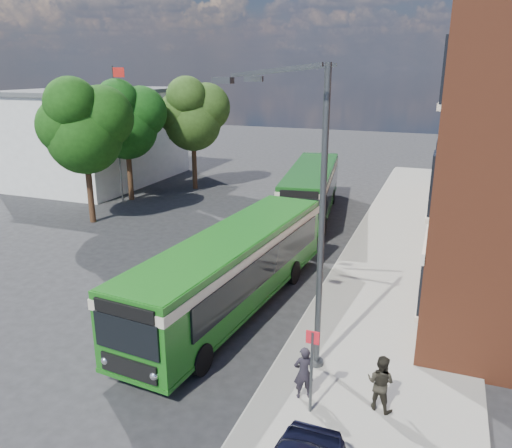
% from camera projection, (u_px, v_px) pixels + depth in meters
% --- Properties ---
extents(ground, '(120.00, 120.00, 0.00)m').
position_uv_depth(ground, '(196.00, 312.00, 18.94)').
color(ground, '#252527').
rests_on(ground, ground).
extents(pavement, '(6.00, 48.00, 0.15)m').
position_uv_depth(pavement, '(406.00, 262.00, 23.65)').
color(pavement, '#99958B').
rests_on(pavement, ground).
extents(kerb_line, '(0.12, 48.00, 0.01)m').
position_uv_depth(kerb_line, '(342.00, 255.00, 24.71)').
color(kerb_line, beige).
rests_on(kerb_line, ground).
extents(white_building, '(9.40, 13.40, 7.30)m').
position_uv_depth(white_building, '(99.00, 136.00, 40.04)').
color(white_building, silver).
rests_on(white_building, ground).
extents(flagpole, '(0.95, 0.10, 9.00)m').
position_uv_depth(flagpole, '(118.00, 129.00, 33.31)').
color(flagpole, '#3D4043').
rests_on(flagpole, ground).
extents(street_lamp, '(2.96, 2.38, 9.00)m').
position_uv_depth(street_lamp, '(309.00, 219.00, 14.07)').
color(street_lamp, '#3D4043').
rests_on(street_lamp, ground).
extents(bus_stop_sign, '(0.35, 0.08, 2.52)m').
position_uv_depth(bus_stop_sign, '(312.00, 366.00, 12.83)').
color(bus_stop_sign, '#3D4043').
rests_on(bus_stop_sign, ground).
extents(bus_front, '(3.59, 12.36, 3.02)m').
position_uv_depth(bus_front, '(233.00, 264.00, 18.65)').
color(bus_front, '#196116').
rests_on(bus_front, ground).
extents(bus_rear, '(4.23, 11.74, 3.02)m').
position_uv_depth(bus_rear, '(311.00, 186.00, 31.00)').
color(bus_rear, '#154E17').
rests_on(bus_rear, ground).
extents(pedestrian_a, '(0.67, 0.60, 1.54)m').
position_uv_depth(pedestrian_a, '(304.00, 373.00, 13.58)').
color(pedestrian_a, black).
rests_on(pedestrian_a, pavement).
extents(pedestrian_b, '(0.90, 0.78, 1.57)m').
position_uv_depth(pedestrian_b, '(381.00, 383.00, 13.12)').
color(pedestrian_b, black).
rests_on(pedestrian_b, pavement).
extents(tree_left, '(5.02, 4.77, 8.47)m').
position_uv_depth(tree_left, '(84.00, 125.00, 28.27)').
color(tree_left, '#362213').
rests_on(tree_left, ground).
extents(tree_mid, '(4.88, 4.64, 8.24)m').
position_uv_depth(tree_mid, '(126.00, 119.00, 33.45)').
color(tree_mid, '#362213').
rests_on(tree_mid, ground).
extents(tree_right, '(4.95, 4.71, 8.36)m').
position_uv_depth(tree_right, '(193.00, 113.00, 36.63)').
color(tree_right, '#362213').
rests_on(tree_right, ground).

